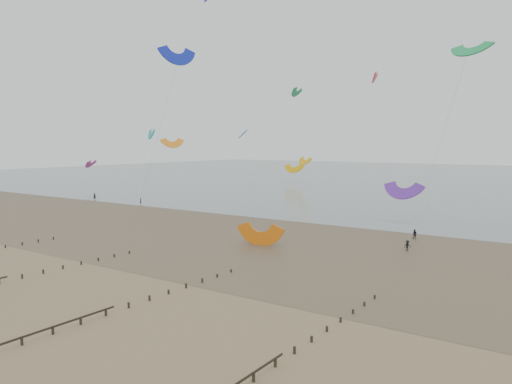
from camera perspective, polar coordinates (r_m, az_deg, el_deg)
ground at (r=54.81m, az=-14.10°, el=-10.93°), size 500.00×500.00×0.00m
sea_and_shore at (r=83.05m, az=2.15°, el=-5.12°), size 500.00×665.00×0.03m
kitesurfer_lead at (r=130.00m, az=-13.04°, el=-1.02°), size 0.69×0.61×1.60m
grounded_kite at (r=76.27m, az=0.45°, el=-6.08°), size 7.16×5.85×3.66m
kites_airborne at (r=135.77m, az=16.34°, el=6.83°), size 248.58×111.97×44.75m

